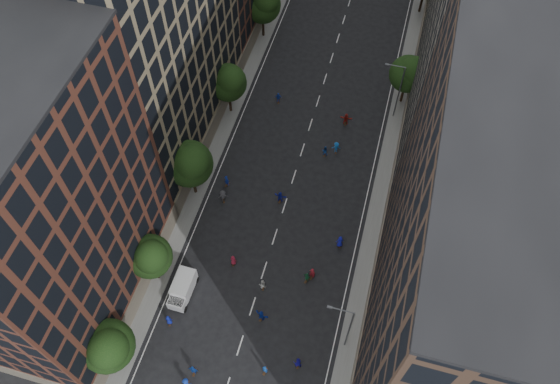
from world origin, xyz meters
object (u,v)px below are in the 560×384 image
at_px(skater_2, 297,362).
at_px(streetlamp_far, 398,89).
at_px(skater_1, 265,369).
at_px(cargo_van, 182,288).
at_px(streetlamp_near, 348,327).
at_px(skater_0, 169,320).

bearing_deg(skater_2, streetlamp_far, -109.04).
bearing_deg(skater_1, skater_2, -142.95).
relative_size(cargo_van, skater_1, 2.78).
distance_m(streetlamp_near, skater_1, 9.65).
distance_m(streetlamp_far, cargo_van, 37.03).
bearing_deg(cargo_van, streetlamp_near, -2.31).
distance_m(streetlamp_far, skater_1, 38.81).
bearing_deg(skater_2, cargo_van, -29.82).
height_order(cargo_van, skater_0, cargo_van).
xyz_separation_m(streetlamp_far, skater_1, (-7.06, -37.91, -4.37)).
xyz_separation_m(skater_0, skater_2, (14.35, -0.74, 0.11)).
relative_size(streetlamp_far, skater_1, 5.66).
distance_m(skater_0, skater_2, 14.37).
xyz_separation_m(streetlamp_near, streetlamp_far, (0.00, 33.00, 0.00)).
xyz_separation_m(streetlamp_near, cargo_van, (-18.17, 0.97, -3.93)).
bearing_deg(streetlamp_near, skater_1, -145.17).
relative_size(skater_0, skater_1, 0.98).
height_order(streetlamp_near, skater_1, streetlamp_near).
height_order(streetlamp_far, cargo_van, streetlamp_far).
relative_size(streetlamp_far, skater_2, 5.06).
bearing_deg(skater_1, skater_0, -1.22).
bearing_deg(skater_2, streetlamp_near, -152.82).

